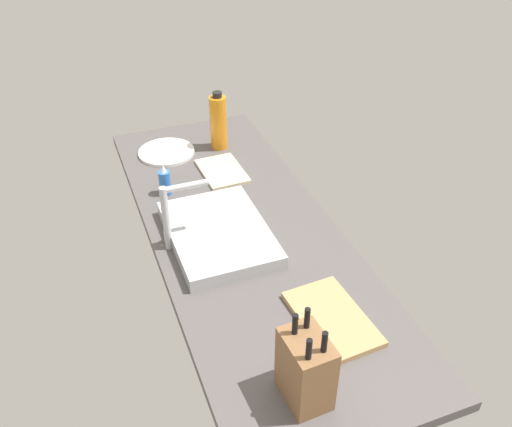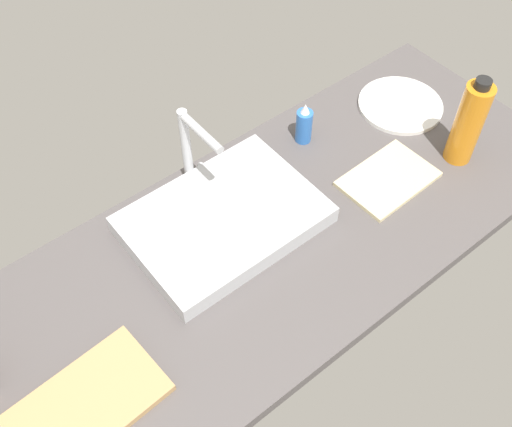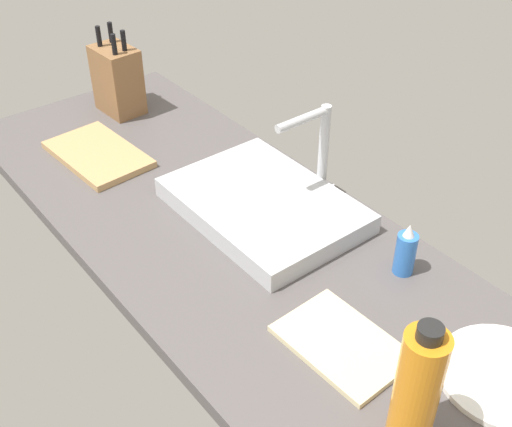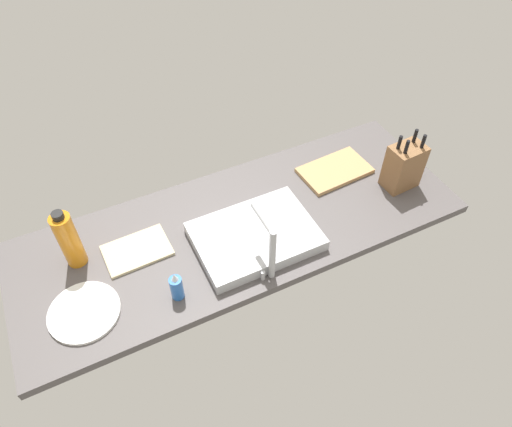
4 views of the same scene
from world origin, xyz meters
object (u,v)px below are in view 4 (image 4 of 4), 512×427
faucet (270,246)px  dinner_plate (84,312)px  soap_bottle (177,287)px  dish_towel (137,250)px  sink_basin (255,236)px  water_bottle (69,240)px  knife_block (404,166)px  cutting_board (335,170)px

faucet → dinner_plate: (62.01, -11.74, -13.71)cm
soap_bottle → dish_towel: 25.93cm
sink_basin → water_bottle: (61.14, -19.73, 9.45)cm
water_bottle → dinner_plate: (2.74, 22.54, -11.25)cm
sink_basin → soap_bottle: bearing=16.6°
dinner_plate → soap_bottle: bearing=166.3°
water_bottle → dish_towel: size_ratio=1.07×
knife_block → dinner_plate: knife_block is taller
cutting_board → soap_bottle: size_ratio=2.36×
sink_basin → dinner_plate: 63.96cm
faucet → soap_bottle: 33.61cm
knife_block → dish_towel: bearing=-10.4°
faucet → soap_bottle: bearing=-7.9°
water_bottle → sink_basin: bearing=162.1°
soap_bottle → dinner_plate: soap_bottle is taller
faucet → dinner_plate: faucet is taller
sink_basin → faucet: faucet is taller
sink_basin → faucet: 18.90cm
knife_block → dinner_plate: 130.79cm
cutting_board → dish_towel: bearing=2.8°
soap_bottle → water_bottle: water_bottle is taller
faucet → dish_towel: size_ratio=1.00×
faucet → knife_block: size_ratio=0.93×
sink_basin → knife_block: bearing=-179.3°
sink_basin → faucet: (1.87, 14.56, 11.91)cm
sink_basin → cutting_board: (-46.74, -18.73, -1.50)cm
faucet → dinner_plate: size_ratio=1.00×
dinner_plate → water_bottle: bearing=-96.9°
sink_basin → cutting_board: sink_basin is taller
cutting_board → dish_towel: cutting_board is taller
knife_block → dish_towel: knife_block is taller
faucet → knife_block: 70.24cm
knife_block → water_bottle: 129.07cm
knife_block → dish_towel: (107.43, -13.59, -9.35)cm
knife_block → dinner_plate: bearing=-1.6°
water_bottle → soap_bottle: bearing=132.3°
cutting_board → dish_towel: size_ratio=1.24×
cutting_board → soap_bottle: 85.79cm
knife_block → dish_towel: 108.69cm
water_bottle → knife_block: bearing=171.6°
cutting_board → sink_basin: bearing=21.8°
cutting_board → faucet: bearing=34.4°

